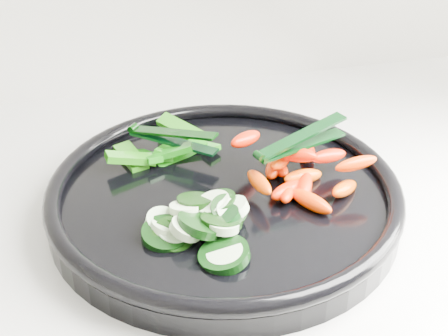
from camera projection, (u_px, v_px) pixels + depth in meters
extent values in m
cylinder|color=black|center=(224.00, 202.00, 0.67)|extent=(0.38, 0.38, 0.02)
torus|color=black|center=(224.00, 187.00, 0.66)|extent=(0.38, 0.38, 0.02)
cylinder|color=black|center=(182.00, 222.00, 0.61)|extent=(0.05, 0.05, 0.02)
cylinder|color=beige|center=(167.00, 229.00, 0.60)|extent=(0.04, 0.05, 0.02)
cylinder|color=black|center=(174.00, 235.00, 0.59)|extent=(0.05, 0.05, 0.02)
cylinder|color=beige|center=(164.00, 223.00, 0.61)|extent=(0.05, 0.05, 0.02)
cylinder|color=black|center=(224.00, 255.00, 0.57)|extent=(0.07, 0.07, 0.02)
cylinder|color=#C8E9BA|center=(225.00, 255.00, 0.57)|extent=(0.05, 0.05, 0.02)
cylinder|color=black|center=(182.00, 222.00, 0.61)|extent=(0.05, 0.05, 0.02)
cylinder|color=beige|center=(192.00, 221.00, 0.61)|extent=(0.03, 0.04, 0.02)
cylinder|color=black|center=(166.00, 234.00, 0.59)|extent=(0.05, 0.05, 0.02)
cylinder|color=#D7F6C5|center=(175.00, 233.00, 0.59)|extent=(0.04, 0.04, 0.02)
cylinder|color=black|center=(222.00, 218.00, 0.60)|extent=(0.05, 0.05, 0.02)
cylinder|color=#D7F8C6|center=(231.00, 209.00, 0.61)|extent=(0.05, 0.05, 0.03)
cylinder|color=black|center=(195.00, 201.00, 0.62)|extent=(0.05, 0.05, 0.02)
cylinder|color=#E5FBC9|center=(184.00, 208.00, 0.61)|extent=(0.04, 0.04, 0.01)
cylinder|color=black|center=(200.00, 225.00, 0.59)|extent=(0.05, 0.05, 0.03)
cylinder|color=#B8D7AC|center=(186.00, 229.00, 0.58)|extent=(0.04, 0.04, 0.02)
cylinder|color=black|center=(228.00, 211.00, 0.61)|extent=(0.05, 0.05, 0.03)
cylinder|color=beige|center=(230.00, 212.00, 0.60)|extent=(0.04, 0.04, 0.02)
cylinder|color=black|center=(217.00, 203.00, 0.62)|extent=(0.05, 0.05, 0.02)
cylinder|color=beige|center=(213.00, 204.00, 0.62)|extent=(0.04, 0.04, 0.02)
cylinder|color=black|center=(221.00, 221.00, 0.59)|extent=(0.05, 0.06, 0.02)
cylinder|color=beige|center=(223.00, 226.00, 0.59)|extent=(0.04, 0.04, 0.02)
ellipsoid|color=red|center=(304.00, 188.00, 0.65)|extent=(0.04, 0.05, 0.03)
ellipsoid|color=red|center=(287.00, 190.00, 0.65)|extent=(0.05, 0.04, 0.02)
ellipsoid|color=#FF3200|center=(311.00, 201.00, 0.63)|extent=(0.04, 0.05, 0.02)
ellipsoid|color=#EF4B00|center=(279.00, 168.00, 0.69)|extent=(0.02, 0.05, 0.03)
ellipsoid|color=#EB4800|center=(344.00, 189.00, 0.65)|extent=(0.05, 0.04, 0.03)
ellipsoid|color=#F24500|center=(274.00, 168.00, 0.69)|extent=(0.04, 0.05, 0.02)
ellipsoid|color=#F80D00|center=(287.00, 193.00, 0.64)|extent=(0.03, 0.04, 0.02)
ellipsoid|color=#E04A00|center=(303.00, 177.00, 0.67)|extent=(0.05, 0.03, 0.03)
ellipsoid|color=#F73700|center=(308.00, 150.00, 0.72)|extent=(0.03, 0.05, 0.03)
ellipsoid|color=#E43D00|center=(274.00, 159.00, 0.70)|extent=(0.03, 0.05, 0.02)
ellipsoid|color=#DA5800|center=(259.00, 182.00, 0.64)|extent=(0.02, 0.05, 0.02)
ellipsoid|color=#E95500|center=(299.00, 152.00, 0.69)|extent=(0.04, 0.06, 0.03)
ellipsoid|color=#FF4300|center=(280.00, 161.00, 0.67)|extent=(0.04, 0.05, 0.02)
ellipsoid|color=#FF1400|center=(329.00, 156.00, 0.68)|extent=(0.05, 0.03, 0.02)
ellipsoid|color=#FF2B00|center=(296.00, 154.00, 0.66)|extent=(0.05, 0.05, 0.03)
ellipsoid|color=#EA1400|center=(246.00, 139.00, 0.68)|extent=(0.05, 0.04, 0.02)
ellipsoid|color=#F00F00|center=(291.00, 150.00, 0.66)|extent=(0.04, 0.02, 0.02)
ellipsoid|color=#FF3900|center=(356.00, 164.00, 0.64)|extent=(0.05, 0.02, 0.02)
cube|color=#0B6609|center=(170.00, 150.00, 0.73)|extent=(0.04, 0.06, 0.02)
cube|color=#1E6C0A|center=(169.00, 149.00, 0.73)|extent=(0.04, 0.06, 0.03)
cube|color=#0A6D0D|center=(202.00, 146.00, 0.74)|extent=(0.04, 0.05, 0.02)
cube|color=#096609|center=(181.00, 153.00, 0.72)|extent=(0.07, 0.04, 0.02)
cube|color=#096009|center=(131.00, 157.00, 0.71)|extent=(0.04, 0.06, 0.01)
cube|color=#166109|center=(145.00, 156.00, 0.72)|extent=(0.04, 0.06, 0.03)
cube|color=#0D6E0A|center=(170.00, 152.00, 0.70)|extent=(0.05, 0.03, 0.02)
cube|color=#24750B|center=(131.00, 158.00, 0.69)|extent=(0.06, 0.02, 0.02)
cube|color=#09610A|center=(181.00, 128.00, 0.75)|extent=(0.05, 0.06, 0.02)
cylinder|color=black|center=(259.00, 156.00, 0.63)|extent=(0.01, 0.01, 0.01)
cube|color=black|center=(301.00, 145.00, 0.66)|extent=(0.11, 0.05, 0.00)
cube|color=black|center=(302.00, 136.00, 0.65)|extent=(0.11, 0.05, 0.02)
cylinder|color=black|center=(133.00, 128.00, 0.73)|extent=(0.01, 0.01, 0.01)
cube|color=black|center=(173.00, 142.00, 0.71)|extent=(0.09, 0.09, 0.00)
cube|color=black|center=(173.00, 133.00, 0.71)|extent=(0.09, 0.08, 0.02)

